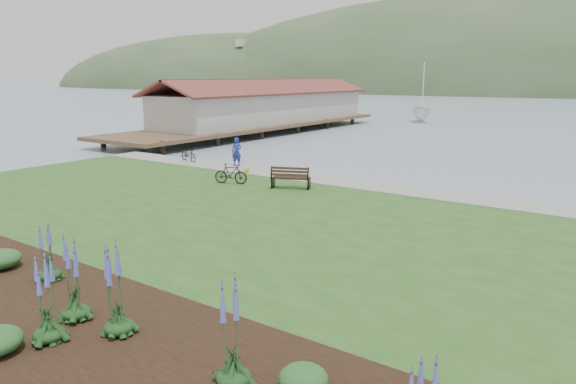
# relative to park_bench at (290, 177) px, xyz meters

# --- Properties ---
(ground) EXTENTS (600.00, 600.00, 0.00)m
(ground) POSITION_rel_park_bench_xyz_m (1.00, -4.13, -0.96)
(ground) COLOR gray
(ground) RESTS_ON ground
(lawn) EXTENTS (34.00, 20.00, 0.40)m
(lawn) POSITION_rel_park_bench_xyz_m (1.00, -6.13, -0.76)
(lawn) COLOR #264F1C
(lawn) RESTS_ON ground
(shoreline_path) EXTENTS (34.00, 2.20, 0.03)m
(shoreline_path) POSITION_rel_park_bench_xyz_m (1.00, 2.77, -0.55)
(shoreline_path) COLOR gray
(shoreline_path) RESTS_ON lawn
(garden_bed) EXTENTS (24.00, 4.40, 0.04)m
(garden_bed) POSITION_rel_park_bench_xyz_m (4.00, -13.93, -0.54)
(garden_bed) COLOR black
(garden_bed) RESTS_ON lawn
(pier_pavilion) EXTENTS (8.00, 36.00, 5.40)m
(pier_pavilion) POSITION_rel_park_bench_xyz_m (-19.00, 23.39, 1.68)
(pier_pavilion) COLOR #4C3826
(pier_pavilion) RESTS_ON ground
(park_bench) EXTENTS (1.96, 1.38, 1.13)m
(park_bench) POSITION_rel_park_bench_xyz_m (0.00, 0.00, 0.00)
(park_bench) COLOR black
(park_bench) RESTS_ON lawn
(person) EXTENTS (0.85, 0.70, 2.02)m
(person) POSITION_rel_park_bench_xyz_m (-6.19, 3.37, 0.45)
(person) COLOR navy
(person) RESTS_ON lawn
(bicycle_a) EXTENTS (1.03, 1.81, 0.90)m
(bicycle_a) POSITION_rel_park_bench_xyz_m (-9.83, 2.99, -0.11)
(bicycle_a) COLOR black
(bicycle_a) RESTS_ON lawn
(bicycle_b) EXTENTS (1.04, 1.76, 1.02)m
(bicycle_b) POSITION_rel_park_bench_xyz_m (-3.10, -0.73, -0.05)
(bicycle_b) COLOR black
(bicycle_b) RESTS_ON lawn
(sailboat) EXTENTS (12.35, 12.40, 23.58)m
(sailboat) POSITION_rel_park_bench_xyz_m (-9.79, 43.66, -0.96)
(sailboat) COLOR silver
(sailboat) RESTS_ON ground
(pannier) EXTENTS (0.23, 0.31, 0.29)m
(pannier) POSITION_rel_park_bench_xyz_m (-4.17, 1.82, -0.42)
(pannier) COLOR gold
(pannier) RESTS_ON lawn
(echium_0) EXTENTS (0.62, 0.62, 2.05)m
(echium_0) POSITION_rel_park_bench_xyz_m (4.23, -14.75, 0.31)
(echium_0) COLOR #133513
(echium_0) RESTS_ON garden_bed
(echium_1) EXTENTS (0.62, 0.62, 2.26)m
(echium_1) POSITION_rel_park_bench_xyz_m (5.14, -13.75, 0.45)
(echium_1) COLOR #133513
(echium_1) RESTS_ON garden_bed
(echium_2) EXTENTS (0.62, 0.62, 2.06)m
(echium_2) POSITION_rel_park_bench_xyz_m (8.28, -13.80, 0.25)
(echium_2) COLOR #133513
(echium_2) RESTS_ON garden_bed
(echium_4) EXTENTS (0.62, 0.62, 1.75)m
(echium_4) POSITION_rel_park_bench_xyz_m (1.25, -12.96, 0.17)
(echium_4) COLOR #133513
(echium_4) RESTS_ON garden_bed
(echium_5) EXTENTS (0.62, 0.62, 2.10)m
(echium_5) POSITION_rel_park_bench_xyz_m (3.81, -13.86, 0.33)
(echium_5) COLOR #133513
(echium_5) RESTS_ON garden_bed
(shrub_0) EXTENTS (1.05, 1.05, 0.52)m
(shrub_0) POSITION_rel_park_bench_xyz_m (-0.66, -13.23, -0.26)
(shrub_0) COLOR #1E4C21
(shrub_0) RESTS_ON garden_bed
(shrub_2) EXTENTS (0.85, 0.85, 0.42)m
(shrub_2) POSITION_rel_park_bench_xyz_m (9.33, -13.23, -0.31)
(shrub_2) COLOR #1E4C21
(shrub_2) RESTS_ON garden_bed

